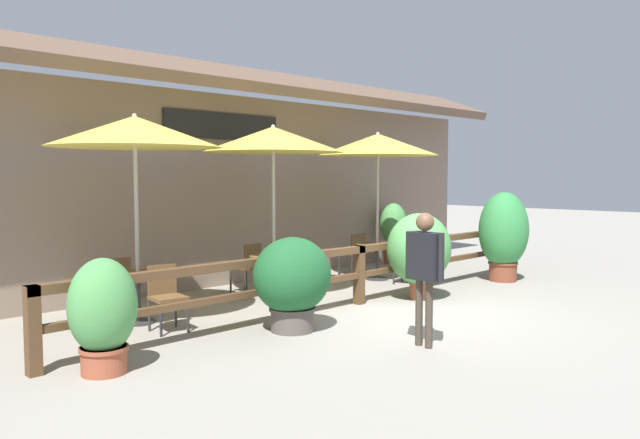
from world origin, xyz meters
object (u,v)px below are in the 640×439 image
at_px(dining_table_middle, 274,264).
at_px(potted_plant_tall_tropical, 504,233).
at_px(potted_plant_corner_fern, 419,250).
at_px(chair_near_streetside, 166,294).
at_px(dining_table_far, 377,251).
at_px(chair_near_wallside, 115,282).
at_px(chair_far_wallside, 354,252).
at_px(patio_umbrella_middle, 273,140).
at_px(chair_far_streetside, 404,258).
at_px(chair_middle_wallside, 248,265).
at_px(potted_plant_small_flowering, 393,229).
at_px(patio_umbrella_far, 378,145).
at_px(chair_middle_streetside, 297,272).
at_px(dining_table_near, 138,283).
at_px(pedestrian, 425,261).
at_px(potted_plant_entrance_palm, 103,313).
at_px(potted_plant_broad_leaf, 292,280).
at_px(patio_umbrella_near, 135,132).

height_order(dining_table_middle, potted_plant_tall_tropical, potted_plant_tall_tropical).
relative_size(dining_table_middle, potted_plant_corner_fern, 0.57).
height_order(chair_near_streetside, dining_table_far, chair_near_streetside).
height_order(chair_near_wallside, chair_far_wallside, same).
xyz_separation_m(patio_umbrella_middle, potted_plant_corner_fern, (1.58, -1.89, -1.84)).
bearing_deg(chair_far_wallside, chair_far_streetside, 90.56).
relative_size(chair_near_streetside, dining_table_middle, 1.06).
relative_size(chair_near_wallside, chair_middle_wallside, 1.00).
xyz_separation_m(chair_far_wallside, potted_plant_small_flowering, (1.96, 0.51, 0.33)).
bearing_deg(dining_table_middle, patio_umbrella_far, -2.36).
bearing_deg(dining_table_middle, chair_middle_streetside, -93.16).
bearing_deg(potted_plant_small_flowering, potted_plant_tall_tropical, -97.29).
height_order(patio_umbrella_middle, patio_umbrella_far, same).
relative_size(chair_far_wallside, potted_plant_small_flowering, 0.62).
bearing_deg(potted_plant_tall_tropical, chair_middle_wallside, 148.98).
xyz_separation_m(patio_umbrella_middle, potted_plant_small_flowering, (4.65, 1.07, -1.86)).
bearing_deg(chair_far_streetside, dining_table_near, 159.93).
bearing_deg(dining_table_middle, pedestrian, -101.72).
distance_m(chair_middle_streetside, potted_plant_entrance_palm, 4.16).
bearing_deg(chair_far_streetside, potted_plant_entrance_palm, 176.83).
bearing_deg(patio_umbrella_middle, dining_table_middle, 0.00).
bearing_deg(chair_far_streetside, chair_middle_streetside, 163.97).
bearing_deg(chair_middle_streetside, chair_near_wallside, 141.75).
xyz_separation_m(chair_far_wallside, potted_plant_corner_fern, (-1.11, -2.45, 0.34)).
xyz_separation_m(potted_plant_entrance_palm, pedestrian, (3.23, -1.78, 0.41)).
xyz_separation_m(dining_table_middle, chair_middle_streetside, (-0.03, -0.62, -0.07)).
xyz_separation_m(chair_middle_streetside, chair_far_wallside, (2.73, 1.18, 0.00)).
xyz_separation_m(patio_umbrella_middle, patio_umbrella_far, (2.64, -0.11, 0.00)).
height_order(chair_near_streetside, chair_middle_wallside, same).
relative_size(dining_table_middle, pedestrian, 0.51).
xyz_separation_m(chair_middle_wallside, potted_plant_broad_leaf, (-1.30, -2.58, 0.20)).
bearing_deg(chair_far_streetside, chair_near_streetside, 167.21).
height_order(potted_plant_corner_fern, potted_plant_small_flowering, potted_plant_corner_fern).
distance_m(dining_table_near, dining_table_middle, 2.61).
height_order(patio_umbrella_middle, chair_far_streetside, patio_umbrella_middle).
distance_m(chair_far_streetside, potted_plant_entrance_palm, 6.72).
bearing_deg(patio_umbrella_near, chair_middle_streetside, -11.60).
relative_size(patio_umbrella_near, potted_plant_broad_leaf, 2.32).
xyz_separation_m(patio_umbrella_far, chair_far_streetside, (0.00, -0.67, -2.19)).
relative_size(dining_table_far, potted_plant_small_flowering, 0.58).
height_order(chair_middle_wallside, potted_plant_entrance_palm, potted_plant_entrance_palm).
relative_size(chair_middle_streetside, dining_table_far, 1.06).
bearing_deg(potted_plant_tall_tropical, chair_far_streetside, 143.37).
xyz_separation_m(potted_plant_tall_tropical, pedestrian, (-5.02, -1.68, 0.10)).
xyz_separation_m(dining_table_near, chair_near_wallside, (-0.01, 0.67, -0.07)).
height_order(patio_umbrella_middle, dining_table_far, patio_umbrella_middle).
xyz_separation_m(dining_table_near, pedestrian, (1.85, -3.57, 0.48)).
relative_size(dining_table_near, pedestrian, 0.51).
bearing_deg(potted_plant_corner_fern, chair_near_wallside, 149.58).
bearing_deg(chair_middle_streetside, chair_middle_wallside, 78.15).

